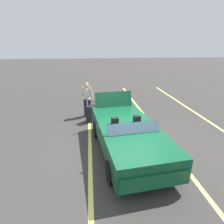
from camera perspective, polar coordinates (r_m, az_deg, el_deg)
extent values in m
plane|color=#383533|center=(6.31, 4.61, -11.94)|extent=(80.00, 80.00, 0.00)
cube|color=#EAE066|center=(6.21, -6.72, -12.61)|extent=(18.00, 0.12, 0.01)
cube|color=#EAE066|center=(6.74, 17.33, -10.65)|extent=(18.00, 0.12, 0.01)
cube|color=#0F4C2D|center=(6.00, 4.78, -6.93)|extent=(4.26, 2.18, 0.64)
cube|color=#0F4C2D|center=(4.92, 9.90, -15.52)|extent=(1.48, 1.80, 0.38)
cube|color=slate|center=(5.36, 6.56, -4.89)|extent=(0.34, 1.56, 0.31)
cube|color=black|center=(6.11, 7.63, -2.09)|extent=(0.18, 0.24, 0.22)
cube|color=black|center=(5.91, 0.88, -2.72)|extent=(0.18, 0.24, 0.22)
cube|color=#0F4C2D|center=(7.53, 0.49, 3.80)|extent=(0.38, 1.51, 0.62)
cylinder|color=black|center=(5.47, 17.22, -14.74)|extent=(0.62, 0.28, 0.60)
cylinder|color=black|center=(4.96, -0.14, -17.82)|extent=(0.62, 0.28, 0.60)
cylinder|color=black|center=(7.47, 7.75, -4.08)|extent=(0.62, 0.28, 0.60)
cylinder|color=black|center=(7.10, -4.66, -5.30)|extent=(0.62, 0.28, 0.60)
cube|color=black|center=(8.49, -6.17, -0.44)|extent=(0.54, 0.54, 0.74)
cube|color=black|center=(8.60, -6.87, -0.57)|extent=(0.28, 0.29, 0.41)
cylinder|color=gray|center=(8.19, -6.55, 2.24)|extent=(0.03, 0.03, 0.19)
cylinder|color=gray|center=(8.37, -5.28, 2.68)|extent=(0.03, 0.03, 0.19)
cylinder|color=black|center=(8.25, -5.94, 3.10)|extent=(0.21, 0.21, 0.03)
sphere|color=black|center=(8.44, -6.37, -3.14)|extent=(0.04, 0.04, 0.04)
sphere|color=black|center=(8.66, -4.81, -2.45)|extent=(0.04, 0.04, 0.04)
cube|color=orange|center=(8.79, 0.46, 0.00)|extent=(0.47, 0.42, 0.62)
cube|color=#A25F13|center=(8.72, -0.18, -0.48)|extent=(0.28, 0.19, 0.34)
cylinder|color=gray|center=(8.60, 1.28, 2.84)|extent=(0.03, 0.03, 0.32)
cylinder|color=gray|center=(8.76, 0.32, 3.17)|extent=(0.03, 0.03, 0.32)
cylinder|color=black|center=(8.63, 0.80, 4.02)|extent=(0.20, 0.15, 0.03)
sphere|color=black|center=(8.85, 1.49, -1.86)|extent=(0.04, 0.04, 0.04)
sphere|color=black|center=(9.04, 0.30, -1.36)|extent=(0.04, 0.04, 0.04)
cube|color=#19723F|center=(9.79, 0.40, 1.79)|extent=(0.39, 0.32, 0.50)
cube|color=#13562F|center=(9.75, -0.15, 1.48)|extent=(0.26, 0.13, 0.28)
cylinder|color=gray|center=(9.63, 0.98, 3.67)|extent=(0.03, 0.03, 0.20)
cylinder|color=gray|center=(9.79, 0.39, 3.94)|extent=(0.03, 0.03, 0.20)
cylinder|color=black|center=(9.68, 0.68, 4.38)|extent=(0.18, 0.10, 0.03)
sphere|color=black|center=(9.81, 1.13, 0.40)|extent=(0.04, 0.04, 0.04)
sphere|color=black|center=(10.00, 0.41, 0.80)|extent=(0.04, 0.04, 0.04)
ellipsoid|color=#991E8C|center=(9.60, -3.37, 0.74)|extent=(0.51, 0.71, 0.30)
torus|color=black|center=(9.54, -3.39, 1.76)|extent=(0.48, 0.48, 0.02)
cylinder|color=#1E2338|center=(9.11, -6.86, 1.28)|extent=(0.17, 0.17, 0.82)
cylinder|color=#1E2338|center=(9.14, -8.10, 1.28)|extent=(0.17, 0.17, 0.82)
ellipsoid|color=silver|center=(8.92, -7.69, 5.59)|extent=(0.26, 0.34, 0.60)
sphere|color=beige|center=(8.83, -7.81, 8.07)|extent=(0.21, 0.21, 0.21)
sphere|color=tan|center=(8.82, -7.82, 8.37)|extent=(0.18, 0.18, 0.18)
cylinder|color=beige|center=(8.88, -6.39, 6.02)|extent=(0.11, 0.20, 0.53)
cylinder|color=beige|center=(8.94, -9.02, 5.98)|extent=(0.11, 0.20, 0.53)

